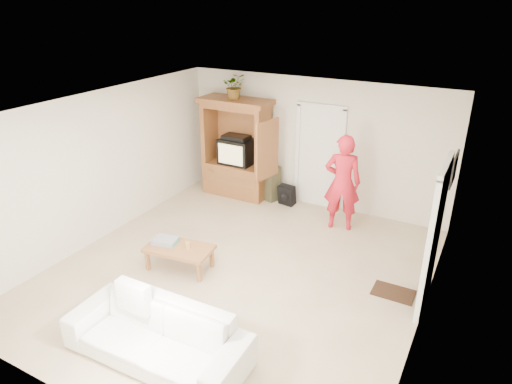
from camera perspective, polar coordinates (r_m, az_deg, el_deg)
floor at (r=7.37m, az=-2.19°, el=-9.90°), size 6.00×6.00×0.00m
ceiling at (r=6.32m, az=-2.56°, el=10.17°), size 6.00×6.00×0.00m
wall_back at (r=9.28m, az=7.18°, el=6.06°), size 5.50×0.00×5.50m
wall_front at (r=4.78m, az=-21.59°, el=-13.68°), size 5.50×0.00×5.50m
wall_left at (r=8.40m, az=-18.75°, el=3.07°), size 0.00×6.00×6.00m
wall_right at (r=5.96m, az=21.13°, el=-5.78°), size 0.00×6.00×6.00m
armoire at (r=9.77m, az=-2.32°, el=4.72°), size 1.82×1.14×2.10m
door_back at (r=9.29m, az=7.88°, el=4.22°), size 0.85×0.05×2.04m
doorway_right at (r=6.62m, az=21.38°, el=-5.55°), size 0.05×0.90×2.04m
framed_picture at (r=7.59m, az=23.53°, el=2.62°), size 0.03×0.60×0.48m
doormat at (r=7.18m, az=16.78°, el=-11.93°), size 0.60×0.40×0.02m
plant at (r=9.38m, az=-2.70°, el=13.09°), size 0.61×0.60×0.52m
man at (r=8.43m, az=10.74°, el=1.16°), size 0.75×0.60×1.81m
sofa at (r=5.81m, az=-12.29°, el=-17.08°), size 2.27×0.93×0.66m
coffee_table at (r=7.37m, az=-9.58°, el=-7.13°), size 1.12×0.71×0.39m
towel at (r=7.47m, az=-11.26°, el=-6.00°), size 0.43×0.36×0.08m
candle at (r=7.27m, az=-8.50°, el=-6.58°), size 0.08×0.08×0.10m
backpack_black at (r=9.50m, az=3.87°, el=-0.42°), size 0.36×0.24×0.41m
backpack_olive at (r=9.69m, az=1.73°, el=1.21°), size 0.47×0.40×0.75m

